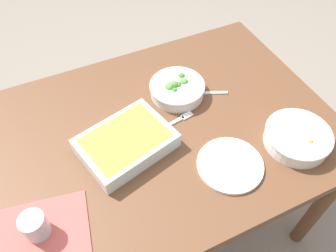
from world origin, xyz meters
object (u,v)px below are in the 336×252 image
(side_plate, at_px, (230,165))
(drink_cup, at_px, (36,227))
(fork_on_table, at_px, (175,122))
(spoon_by_broccoli, at_px, (199,93))
(baking_dish, at_px, (126,142))
(broccoli_bowl, at_px, (177,88))
(stew_bowl, at_px, (298,137))
(spoon_by_stew, at_px, (283,141))

(side_plate, bearing_deg, drink_cup, -3.75)
(fork_on_table, bearing_deg, side_plate, 108.07)
(spoon_by_broccoli, relative_size, fork_on_table, 0.94)
(baking_dish, bearing_deg, fork_on_table, -170.30)
(side_plate, relative_size, fork_on_table, 1.24)
(broccoli_bowl, distance_m, fork_on_table, 0.15)
(baking_dish, relative_size, drink_cup, 4.07)
(spoon_by_broccoli, bearing_deg, stew_bowl, 117.91)
(broccoli_bowl, height_order, spoon_by_stew, broccoli_bowl)
(side_plate, height_order, spoon_by_stew, side_plate)
(broccoli_bowl, height_order, drink_cup, drink_cup)
(side_plate, bearing_deg, broccoli_bowl, -88.32)
(baking_dish, bearing_deg, stew_bowl, 157.21)
(stew_bowl, relative_size, broccoli_bowl, 1.06)
(stew_bowl, height_order, baking_dish, same)
(baking_dish, bearing_deg, side_plate, 143.15)
(side_plate, xyz_separation_m, fork_on_table, (0.08, -0.25, -0.00))
(broccoli_bowl, bearing_deg, baking_dish, 30.96)
(spoon_by_broccoli, bearing_deg, side_plate, 78.44)
(broccoli_bowl, height_order, spoon_by_broccoli, broccoli_bowl)
(drink_cup, distance_m, side_plate, 0.62)
(spoon_by_stew, bearing_deg, drink_cup, -2.30)
(stew_bowl, height_order, spoon_by_stew, stew_bowl)
(drink_cup, xyz_separation_m, side_plate, (-0.62, 0.04, -0.03))
(stew_bowl, xyz_separation_m, broccoli_bowl, (0.27, -0.39, -0.00))
(drink_cup, relative_size, spoon_by_stew, 0.53)
(broccoli_bowl, xyz_separation_m, drink_cup, (0.60, 0.33, 0.01))
(spoon_by_stew, distance_m, spoon_by_broccoli, 0.36)
(stew_bowl, relative_size, spoon_by_broccoli, 1.36)
(fork_on_table, bearing_deg, drink_cup, 21.04)
(baking_dish, height_order, spoon_by_broccoli, baking_dish)
(drink_cup, relative_size, spoon_by_broccoli, 0.51)
(stew_bowl, relative_size, side_plate, 1.04)
(drink_cup, bearing_deg, baking_dish, -152.77)
(stew_bowl, bearing_deg, spoon_by_stew, -30.06)
(stew_bowl, distance_m, spoon_by_broccoli, 0.40)
(drink_cup, height_order, fork_on_table, drink_cup)
(fork_on_table, bearing_deg, stew_bowl, 142.23)
(side_plate, xyz_separation_m, spoon_by_broccoli, (-0.07, -0.34, -0.00))
(stew_bowl, relative_size, spoon_by_stew, 1.42)
(stew_bowl, relative_size, drink_cup, 2.69)
(spoon_by_broccoli, bearing_deg, baking_dish, 19.86)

